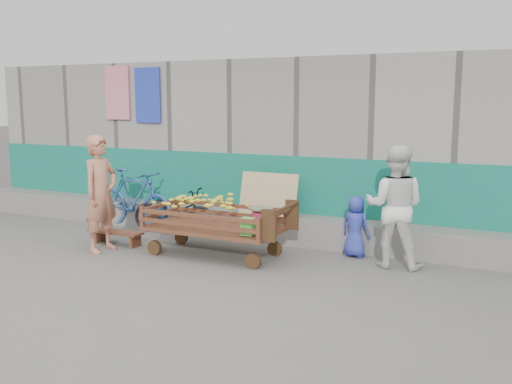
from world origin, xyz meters
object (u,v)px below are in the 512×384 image
at_px(bench, 117,235).
at_px(vendor_man, 101,194).
at_px(woman, 395,206).
at_px(banana_cart, 212,214).
at_px(bicycle_blue, 134,199).
at_px(child, 356,226).
at_px(bicycle_dark, 174,211).

distance_m(bench, vendor_man, 0.84).
height_order(bench, woman, woman).
bearing_deg(banana_cart, woman, 13.19).
xyz_separation_m(bench, bicycle_blue, (-0.47, 1.05, 0.39)).
bearing_deg(woman, child, -26.68).
xyz_separation_m(bicycle_dark, bicycle_blue, (-0.86, 0.00, 0.14)).
xyz_separation_m(woman, bicycle_blue, (-4.75, 0.33, -0.31)).
bearing_deg(bicycle_dark, child, -99.14).
distance_m(bench, bicycle_blue, 1.21).
xyz_separation_m(vendor_man, child, (3.60, 1.39, -0.44)).
relative_size(woman, child, 1.87).
xyz_separation_m(bench, vendor_man, (0.06, -0.41, 0.73)).
bearing_deg(bicycle_dark, bench, 151.47).
bearing_deg(vendor_man, bicycle_dark, -11.27).
distance_m(woman, bicycle_blue, 4.77).
bearing_deg(woman, bicycle_blue, -7.73).
bearing_deg(child, woman, 169.81).
relative_size(bicycle_dark, bicycle_blue, 0.84).
distance_m(banana_cart, child, 2.15).
relative_size(banana_cart, child, 2.38).
bearing_deg(vendor_man, woman, -73.34).
bearing_deg(child, bicycle_dark, 11.56).
height_order(bench, bicycle_dark, bicycle_dark).
relative_size(banana_cart, bicycle_blue, 1.20).
height_order(banana_cart, bench, banana_cart).
relative_size(bench, vendor_man, 0.49).
bearing_deg(child, banana_cart, 36.62).
distance_m(woman, bicycle_dark, 3.93).
bearing_deg(bicycle_dark, vendor_man, 159.07).
bearing_deg(vendor_man, banana_cart, -70.61).
relative_size(vendor_man, bicycle_dark, 1.17).
xyz_separation_m(bench, bicycle_dark, (0.39, 1.05, 0.24)).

